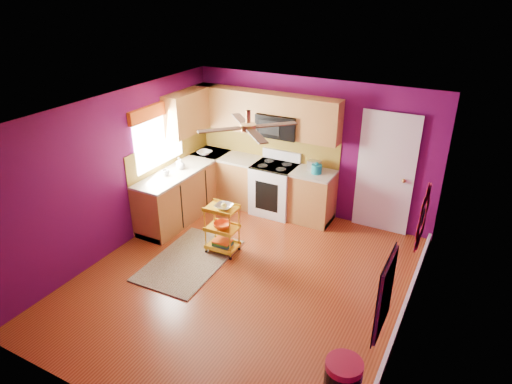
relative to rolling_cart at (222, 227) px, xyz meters
The scene contains 17 objects.
ground 0.97m from the rolling_cart, 38.77° to the right, with size 5.00×5.00×0.00m, color maroon.
room_envelope 1.46m from the rolling_cart, 37.66° to the right, with size 4.54×5.04×2.52m.
lower_cabinets 1.45m from the rolling_cart, 117.99° to the left, with size 2.81×2.31×0.94m.
electric_range 1.64m from the rolling_cart, 86.02° to the left, with size 0.76×0.66×1.13m.
upper_cabinetry 2.19m from the rolling_cart, 109.43° to the left, with size 2.80×2.30×1.26m.
left_window 2.08m from the rolling_cart, 161.61° to the left, with size 0.08×1.35×1.08m.
panel_door 2.85m from the rolling_cart, 43.82° to the left, with size 0.95×0.11×2.15m.
right_wall_art 3.18m from the rolling_cart, 16.78° to the right, with size 0.04×2.74×1.04m.
ceiling_fan 1.98m from the rolling_cart, 26.65° to the right, with size 1.01×1.01×0.26m.
shag_rug 0.72m from the rolling_cart, 125.19° to the right, with size 1.05×1.71×0.02m, color #2F1F0F.
rolling_cart is the anchor object (origin of this frame).
teal_kettle 1.96m from the rolling_cart, 61.03° to the left, with size 0.18×0.18×0.21m.
toaster 2.01m from the rolling_cart, 64.91° to the left, with size 0.22×0.15×0.18m, color beige.
soap_bottle_a 1.65m from the rolling_cart, 150.94° to the left, with size 0.08×0.08×0.18m, color #EA3F72.
soap_bottle_b 1.56m from the rolling_cart, 151.24° to the left, with size 0.14×0.14×0.19m, color white.
counter_dish 2.06m from the rolling_cart, 131.25° to the left, with size 0.27×0.27×0.07m, color white.
counter_cup 1.47m from the rolling_cart, 165.69° to the left, with size 0.13×0.13×0.10m, color white.
Camera 1 is at (2.73, -4.72, 4.05)m, focal length 32.00 mm.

